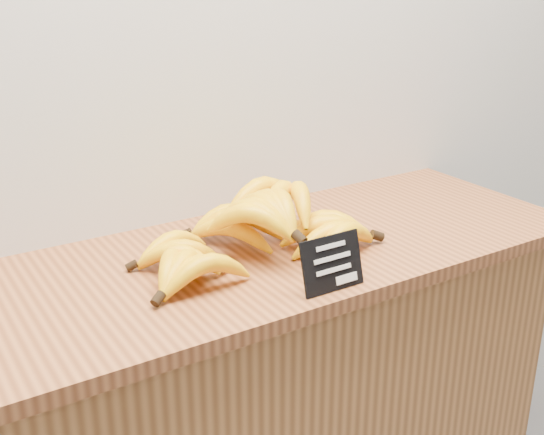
% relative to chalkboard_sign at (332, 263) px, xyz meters
% --- Properties ---
extents(counter_top, '(1.45, 0.54, 0.03)m').
position_rel_chalkboard_sign_xyz_m(counter_top, '(-0.02, 0.22, -0.07)').
color(counter_top, '#99582F').
rests_on(counter_top, counter).
extents(chalkboard_sign, '(0.13, 0.03, 0.10)m').
position_rel_chalkboard_sign_xyz_m(chalkboard_sign, '(0.00, 0.00, 0.00)').
color(chalkboard_sign, black).
rests_on(chalkboard_sign, counter_top).
extents(banana_pile, '(0.53, 0.43, 0.13)m').
position_rel_chalkboard_sign_xyz_m(banana_pile, '(-0.04, 0.21, 0.01)').
color(banana_pile, yellow).
rests_on(banana_pile, counter_top).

